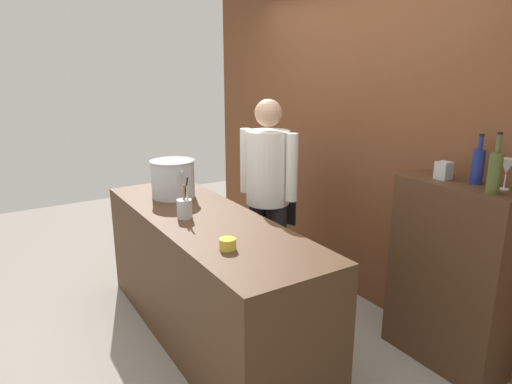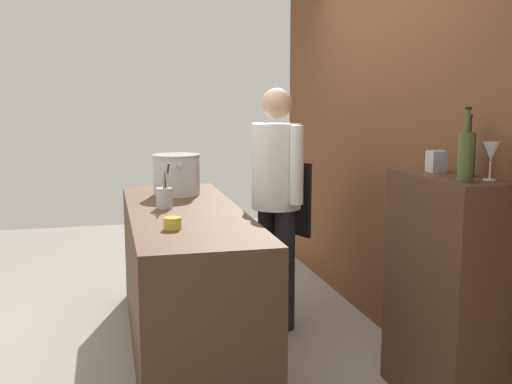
# 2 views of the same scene
# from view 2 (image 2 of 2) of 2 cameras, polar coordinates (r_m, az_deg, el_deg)

# --- Properties ---
(ground_plane) EXTENTS (8.00, 8.00, 0.00)m
(ground_plane) POSITION_cam_2_polar(r_m,az_deg,el_deg) (4.15, -6.40, -13.90)
(ground_plane) COLOR gray
(brick_back_panel) EXTENTS (4.40, 0.10, 3.00)m
(brick_back_panel) POSITION_cam_2_polar(r_m,az_deg,el_deg) (4.24, 12.51, 7.26)
(brick_back_panel) COLOR brown
(brick_back_panel) RESTS_ON ground_plane
(prep_counter) EXTENTS (2.22, 0.70, 0.90)m
(prep_counter) POSITION_cam_2_polar(r_m,az_deg,el_deg) (4.00, -6.51, -7.94)
(prep_counter) COLOR #472D1C
(prep_counter) RESTS_ON ground_plane
(bar_cabinet) EXTENTS (0.76, 0.32, 1.22)m
(bar_cabinet) POSITION_cam_2_polar(r_m,az_deg,el_deg) (3.32, 17.13, -8.95)
(bar_cabinet) COLOR #472D1C
(bar_cabinet) RESTS_ON ground_plane
(chef) EXTENTS (0.50, 0.40, 1.66)m
(chef) POSITION_cam_2_polar(r_m,az_deg,el_deg) (4.23, 1.95, 0.17)
(chef) COLOR black
(chef) RESTS_ON ground_plane
(stockpot_large) EXTENTS (0.41, 0.35, 0.29)m
(stockpot_large) POSITION_cam_2_polar(r_m,az_deg,el_deg) (4.46, -7.39, 1.62)
(stockpot_large) COLOR #B7BABF
(stockpot_large) RESTS_ON prep_counter
(utensil_crock) EXTENTS (0.10, 0.10, 0.29)m
(utensil_crock) POSITION_cam_2_polar(r_m,az_deg,el_deg) (3.93, -8.49, -0.50)
(utensil_crock) COLOR #B7BABF
(utensil_crock) RESTS_ON prep_counter
(butter_jar) EXTENTS (0.10, 0.10, 0.06)m
(butter_jar) POSITION_cam_2_polar(r_m,az_deg,el_deg) (3.31, -7.77, -2.89)
(butter_jar) COLOR yellow
(butter_jar) RESTS_ON prep_counter
(wine_bottle_cobalt) EXTENTS (0.07, 0.07, 0.30)m
(wine_bottle_cobalt) POSITION_cam_2_polar(r_m,az_deg,el_deg) (3.17, 19.05, 3.42)
(wine_bottle_cobalt) COLOR navy
(wine_bottle_cobalt) RESTS_ON bar_cabinet
(wine_bottle_olive) EXTENTS (0.07, 0.07, 0.34)m
(wine_bottle_olive) POSITION_cam_2_polar(r_m,az_deg,el_deg) (2.96, 18.91, 3.31)
(wine_bottle_olive) COLOR #475123
(wine_bottle_olive) RESTS_ON bar_cabinet
(wine_glass_tall) EXTENTS (0.08, 0.08, 0.18)m
(wine_glass_tall) POSITION_cam_2_polar(r_m,az_deg,el_deg) (3.05, 20.99, 3.44)
(wine_glass_tall) COLOR silver
(wine_glass_tall) RESTS_ON bar_cabinet
(spice_tin_silver) EXTENTS (0.08, 0.08, 0.11)m
(spice_tin_silver) POSITION_cam_2_polar(r_m,az_deg,el_deg) (3.30, 16.40, 2.74)
(spice_tin_silver) COLOR #B2B2B7
(spice_tin_silver) RESTS_ON bar_cabinet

